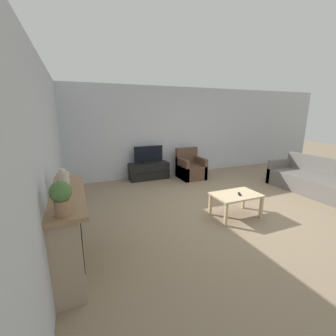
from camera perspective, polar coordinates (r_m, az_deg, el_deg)
name	(u,v)px	position (r m, az deg, el deg)	size (l,w,h in m)	color
ground_plane	(232,209)	(4.92, 15.94, -9.98)	(24.00, 24.00, 0.00)	#89755B
wall_back	(173,132)	(7.12, 1.30, 9.15)	(12.00, 0.06, 2.70)	silver
wall_left	(48,157)	(3.53, -28.27, 2.48)	(0.06, 12.00, 2.70)	silver
fireplace	(68,229)	(3.21, -24.05, -14.00)	(0.42, 1.61, 1.01)	tan
mantel_vase_left	(63,200)	(2.54, -25.08, -7.41)	(0.08, 0.08, 0.17)	#385670
mantel_vase_centre_left	(63,183)	(2.86, -25.03, -3.49)	(0.14, 0.14, 0.33)	beige
mantel_clock	(65,183)	(3.15, -24.73, -3.42)	(0.08, 0.11, 0.15)	brown
potted_plant	(61,196)	(2.31, -25.51, -6.53)	(0.20, 0.20, 0.34)	#936B4C
tv_stand	(149,171)	(6.73, -4.87, -0.75)	(1.17, 0.44, 0.49)	black
tv	(149,155)	(6.62, -4.95, 3.26)	(0.87, 0.18, 0.51)	black
armchair	(190,168)	(6.84, 5.69, -0.13)	(0.70, 0.76, 0.89)	brown
coffee_table	(236,197)	(4.47, 16.88, -7.11)	(0.89, 0.57, 0.45)	#CCB289
remote	(239,194)	(4.43, 17.69, -6.33)	(0.11, 0.15, 0.02)	black
couch	(320,183)	(6.61, 34.12, -3.16)	(0.92, 2.34, 0.84)	#66605B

